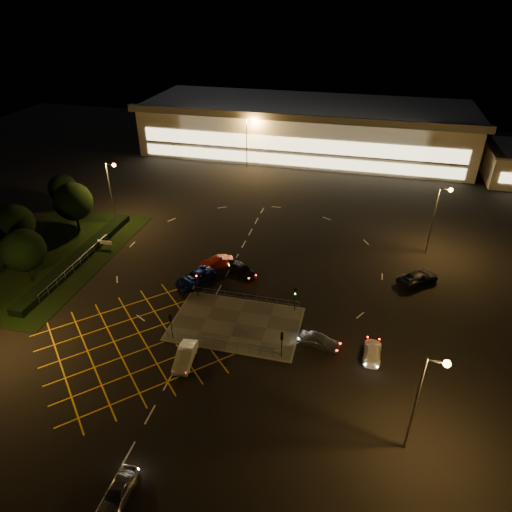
% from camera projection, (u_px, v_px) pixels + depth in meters
% --- Properties ---
extents(ground, '(180.00, 180.00, 0.00)m').
position_uv_depth(ground, '(224.00, 311.00, 53.70)').
color(ground, black).
rests_on(ground, ground).
extents(pedestrian_island, '(14.00, 9.00, 0.12)m').
position_uv_depth(pedestrian_island, '(236.00, 324.00, 51.59)').
color(pedestrian_island, '#4C4944').
rests_on(pedestrian_island, ground).
extents(grass_verge, '(18.00, 30.00, 0.08)m').
position_uv_depth(grass_verge, '(48.00, 256.00, 64.45)').
color(grass_verge, black).
rests_on(grass_verge, ground).
extents(hedge, '(2.00, 26.00, 1.00)m').
position_uv_depth(hedge, '(79.00, 258.00, 63.18)').
color(hedge, black).
rests_on(hedge, ground).
extents(supermarket, '(72.00, 26.50, 10.50)m').
position_uv_depth(supermarket, '(305.00, 128.00, 102.59)').
color(supermarket, beige).
rests_on(supermarket, ground).
extents(streetlight_se, '(1.78, 0.56, 10.03)m').
position_uv_depth(streetlight_se, '(425.00, 393.00, 34.46)').
color(streetlight_se, slate).
rests_on(streetlight_se, ground).
extents(streetlight_nw, '(1.78, 0.56, 10.03)m').
position_uv_depth(streetlight_nw, '(112.00, 185.00, 70.18)').
color(streetlight_nw, slate).
rests_on(streetlight_nw, ground).
extents(streetlight_ne, '(1.78, 0.56, 10.03)m').
position_uv_depth(streetlight_ne, '(438.00, 211.00, 61.97)').
color(streetlight_ne, slate).
rests_on(streetlight_ne, ground).
extents(streetlight_far_left, '(1.78, 0.56, 10.03)m').
position_uv_depth(streetlight_far_left, '(249.00, 136.00, 92.29)').
color(streetlight_far_left, slate).
rests_on(streetlight_far_left, ground).
extents(streetlight_far_right, '(1.78, 0.56, 10.03)m').
position_uv_depth(streetlight_far_right, '(457.00, 148.00, 85.72)').
color(streetlight_far_right, slate).
rests_on(streetlight_far_right, ground).
extents(signal_sw, '(0.28, 0.30, 3.15)m').
position_uv_depth(signal_sw, '(171.00, 321.00, 48.32)').
color(signal_sw, black).
rests_on(signal_sw, pedestrian_island).
extents(signal_se, '(0.28, 0.30, 3.15)m').
position_uv_depth(signal_se, '(282.00, 340.00, 45.85)').
color(signal_se, black).
rests_on(signal_se, pedestrian_island).
extents(signal_nw, '(0.28, 0.30, 3.15)m').
position_uv_depth(signal_nw, '(197.00, 281.00, 54.97)').
color(signal_nw, black).
rests_on(signal_nw, pedestrian_island).
extents(signal_ne, '(0.28, 0.30, 3.15)m').
position_uv_depth(signal_ne, '(295.00, 294.00, 52.50)').
color(signal_ne, black).
rests_on(signal_ne, pedestrian_island).
extents(tree_b, '(5.40, 5.40, 7.35)m').
position_uv_depth(tree_b, '(15.00, 224.00, 62.91)').
color(tree_b, black).
rests_on(tree_b, ground).
extents(tree_c, '(5.76, 5.76, 7.84)m').
position_uv_depth(tree_c, '(73.00, 202.00, 68.59)').
color(tree_c, black).
rests_on(tree_c, ground).
extents(tree_d, '(4.68, 4.68, 6.37)m').
position_uv_depth(tree_d, '(63.00, 189.00, 75.30)').
color(tree_d, black).
rests_on(tree_d, ground).
extents(tree_e, '(5.40, 5.40, 7.35)m').
position_uv_depth(tree_e, '(23.00, 250.00, 56.67)').
color(tree_e, black).
rests_on(tree_e, ground).
extents(car_near_silver, '(1.76, 4.24, 1.44)m').
position_uv_depth(car_near_silver, '(118.00, 492.00, 33.82)').
color(car_near_silver, '#9FA0A6').
rests_on(car_near_silver, ground).
extents(car_queue_white, '(2.07, 4.70, 1.50)m').
position_uv_depth(car_queue_white, '(185.00, 356.00, 46.10)').
color(car_queue_white, silver).
rests_on(car_queue_white, ground).
extents(car_left_blue, '(4.84, 6.23, 1.57)m').
position_uv_depth(car_left_blue, '(195.00, 278.00, 58.30)').
color(car_left_blue, '#0D194F').
rests_on(car_left_blue, ground).
extents(car_far_dkgrey, '(4.72, 4.19, 1.31)m').
position_uv_depth(car_far_dkgrey, '(242.00, 270.00, 60.14)').
color(car_far_dkgrey, black).
rests_on(car_far_dkgrey, ground).
extents(car_right_silver, '(4.65, 2.66, 1.49)m').
position_uv_depth(car_right_silver, '(320.00, 340.00, 48.14)').
color(car_right_silver, '#989B9E').
rests_on(car_right_silver, ground).
extents(car_circ_red, '(4.70, 3.74, 1.50)m').
position_uv_depth(car_circ_red, '(217.00, 262.00, 61.61)').
color(car_circ_red, maroon).
rests_on(car_circ_red, ground).
extents(car_east_grey, '(5.88, 5.64, 1.55)m').
position_uv_depth(car_east_grey, '(418.00, 278.00, 58.40)').
color(car_east_grey, black).
rests_on(car_east_grey, ground).
extents(car_approach_white, '(1.87, 4.36, 1.25)m').
position_uv_depth(car_approach_white, '(372.00, 352.00, 46.84)').
color(car_approach_white, white).
rests_on(car_approach_white, ground).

